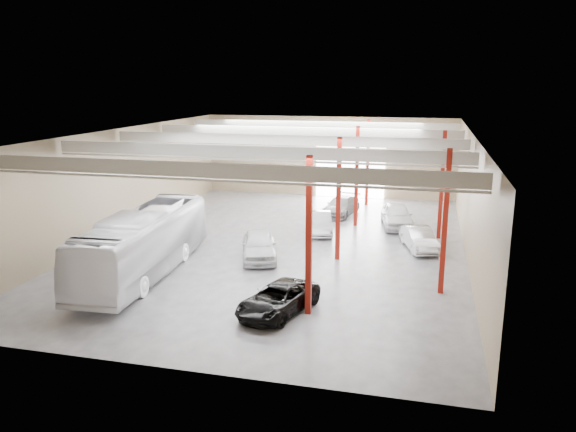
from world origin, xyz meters
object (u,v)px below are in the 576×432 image
at_px(black_sedan, 278,299).
at_px(car_right_far, 397,215).
at_px(car_row_a, 259,245).
at_px(car_row_b, 320,223).
at_px(coach_bus, 144,243).
at_px(car_row_c, 341,206).
at_px(car_right_near, 419,239).

xyz_separation_m(black_sedan, car_right_far, (4.16, 16.55, 0.19)).
distance_m(car_row_a, car_right_far, 11.78).
distance_m(black_sedan, car_row_b, 13.67).
relative_size(coach_bus, black_sedan, 2.65).
distance_m(car_row_c, car_right_far, 5.14).
bearing_deg(black_sedan, car_row_b, 110.19).
height_order(car_row_a, car_right_far, car_right_far).
height_order(coach_bus, car_right_near, coach_bus).
height_order(car_row_b, car_right_far, car_right_far).
bearing_deg(coach_bus, car_row_b, 50.13).
bearing_deg(black_sedan, car_row_c, 107.52).
xyz_separation_m(black_sedan, car_row_c, (-0.19, 19.28, 0.05)).
bearing_deg(car_right_near, black_sedan, -134.19).
bearing_deg(car_row_b, black_sedan, -101.02).
bearing_deg(car_row_a, car_row_c, 57.62).
relative_size(car_row_a, car_right_near, 1.14).
bearing_deg(coach_bus, car_right_near, 25.71).
bearing_deg(car_right_far, car_row_a, -138.41).
height_order(black_sedan, car_right_near, car_right_near).
height_order(car_row_b, car_row_c, car_row_b).
relative_size(coach_bus, car_row_a, 2.57).
bearing_deg(car_row_b, car_right_near, -33.49).
bearing_deg(car_row_b, car_row_a, -124.37).
bearing_deg(black_sedan, car_right_far, 92.84).
bearing_deg(car_row_a, car_right_far, 33.20).
bearing_deg(car_right_near, coach_bus, -167.36).
height_order(coach_bus, car_row_a, coach_bus).
relative_size(car_row_c, car_right_near, 1.14).
relative_size(black_sedan, car_right_near, 1.11).
bearing_deg(car_right_far, car_row_b, -159.83).
bearing_deg(car_right_near, car_row_b, 143.64).
bearing_deg(car_row_b, car_row_c, 69.84).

